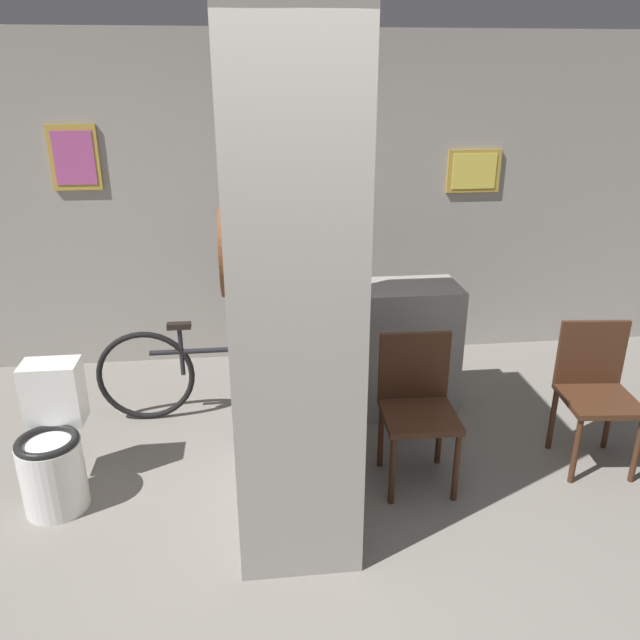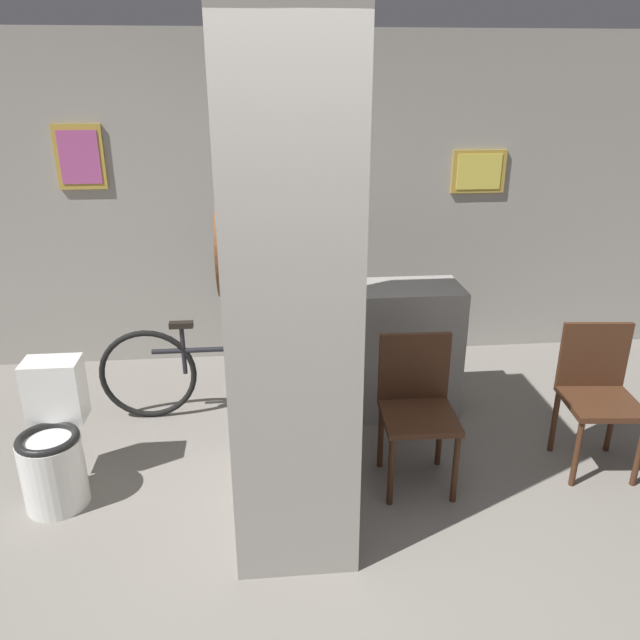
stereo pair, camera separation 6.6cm
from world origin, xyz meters
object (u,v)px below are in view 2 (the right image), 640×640
at_px(chair_by_doorway, 597,390).
at_px(bicycle, 222,370).
at_px(bottle_tall, 330,274).
at_px(chair_near_pillar, 417,403).
at_px(toilet, 54,445).

relative_size(chair_by_doorway, bicycle, 0.53).
xyz_separation_m(bicycle, bottle_tall, (0.75, -0.01, 0.69)).
relative_size(chair_near_pillar, bottle_tall, 3.41).
height_order(chair_by_doorway, bicycle, chair_by_doorway).
bearing_deg(chair_by_doorway, bicycle, 165.77).
bearing_deg(chair_by_doorway, toilet, -173.96).
distance_m(chair_by_doorway, bottle_tall, 1.82).
height_order(toilet, chair_by_doorway, chair_by_doorway).
bearing_deg(bottle_tall, chair_by_doorway, -27.16).
height_order(toilet, bicycle, toilet).
bearing_deg(bicycle, chair_by_doorway, -19.33).
distance_m(bicycle, bottle_tall, 1.02).
bearing_deg(chair_near_pillar, toilet, -178.31).
bearing_deg(toilet, bicycle, 43.72).
bearing_deg(bottle_tall, bicycle, 179.01).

